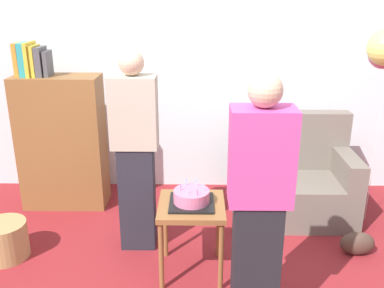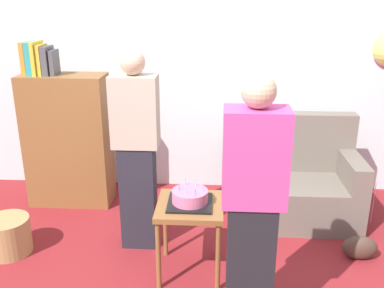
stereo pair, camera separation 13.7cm
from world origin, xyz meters
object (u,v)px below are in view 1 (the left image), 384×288
at_px(person_blowing_candles, 135,152).
at_px(wicker_basket, 5,240).
at_px(couch, 292,181).
at_px(person_holding_cake, 258,209).
at_px(birthday_cake, 191,198).
at_px(side_table, 192,214).
at_px(handbag, 357,243).
at_px(bookshelf, 61,140).

distance_m(person_blowing_candles, wicker_basket, 1.27).
bearing_deg(wicker_basket, couch, 17.31).
xyz_separation_m(person_blowing_candles, wicker_basket, (-1.05, -0.20, -0.68)).
relative_size(person_blowing_candles, person_holding_cake, 1.00).
relative_size(person_blowing_candles, wicker_basket, 4.53).
distance_m(birthday_cake, wicker_basket, 1.58).
distance_m(couch, side_table, 1.33).
height_order(person_blowing_candles, handbag, person_blowing_candles).
distance_m(bookshelf, side_table, 1.71).
xyz_separation_m(birthday_cake, person_holding_cake, (0.40, -0.55, 0.20)).
distance_m(bookshelf, handbag, 2.82).
xyz_separation_m(couch, wicker_basket, (-2.43, -0.76, -0.19)).
height_order(birthday_cake, person_holding_cake, person_holding_cake).
xyz_separation_m(bookshelf, birthday_cake, (1.28, -1.12, -0.05)).
distance_m(birthday_cake, handbag, 1.46).
height_order(person_blowing_candles, person_holding_cake, same).
distance_m(couch, wicker_basket, 2.56).
distance_m(side_table, wicker_basket, 1.55).
xyz_separation_m(person_blowing_candles, person_holding_cake, (0.85, -0.93, 0.00)).
distance_m(person_holding_cake, wicker_basket, 2.14).
distance_m(bookshelf, wicker_basket, 1.11).
xyz_separation_m(couch, person_holding_cake, (-0.54, -1.49, 0.49)).
height_order(person_holding_cake, wicker_basket, person_holding_cake).
bearing_deg(bookshelf, handbag, -18.38).
bearing_deg(side_table, person_blowing_candles, 139.90).
bearing_deg(wicker_basket, person_blowing_candles, 10.76).
bearing_deg(handbag, person_blowing_candles, 175.97).
relative_size(side_table, person_holding_cake, 0.36).
bearing_deg(wicker_basket, handbag, 1.49).
distance_m(birthday_cake, person_holding_cake, 0.71).
height_order(couch, person_blowing_candles, person_blowing_candles).
bearing_deg(couch, wicker_basket, -162.69).
relative_size(couch, wicker_basket, 3.06).
relative_size(couch, handbag, 3.93).
height_order(couch, bookshelf, bookshelf).
distance_m(side_table, person_blowing_candles, 0.68).
bearing_deg(person_holding_cake, handbag, -116.67).
bearing_deg(bookshelf, person_holding_cake, -44.92).
height_order(side_table, person_holding_cake, person_holding_cake).
xyz_separation_m(side_table, wicker_basket, (-1.50, 0.18, -0.34)).
bearing_deg(birthday_cake, bookshelf, 138.72).
bearing_deg(person_blowing_candles, handbag, -18.16).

